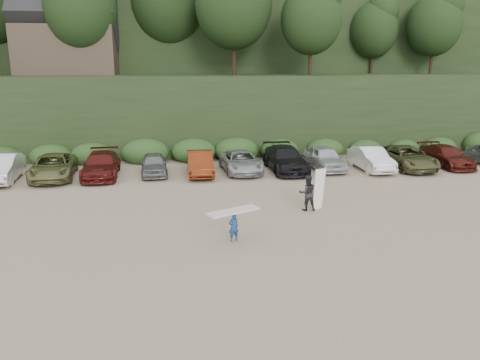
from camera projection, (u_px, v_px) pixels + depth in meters
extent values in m
plane|color=tan|center=(255.00, 224.00, 20.73)|extent=(120.00, 120.00, 0.00)
cube|color=black|center=(211.00, 110.00, 41.12)|extent=(80.00, 14.00, 6.00)
cube|color=black|center=(198.00, 55.00, 57.19)|extent=(90.00, 30.00, 16.00)
ellipsoid|color=black|center=(210.00, 14.00, 39.19)|extent=(66.00, 12.00, 10.00)
cube|color=#2B491E|center=(213.00, 152.00, 34.43)|extent=(46.20, 2.00, 1.20)
cube|color=brown|center=(69.00, 51.00, 40.14)|extent=(8.00, 6.00, 4.00)
imported|color=silver|center=(2.00, 168.00, 28.16)|extent=(2.06, 5.03, 1.62)
imported|color=olive|center=(53.00, 167.00, 28.86)|extent=(2.90, 5.52, 1.48)
imported|color=#561613|center=(101.00, 165.00, 29.29)|extent=(2.29, 5.32, 1.53)
imported|color=slate|center=(154.00, 164.00, 29.85)|extent=(1.81, 4.12, 1.38)
imported|color=maroon|center=(200.00, 163.00, 29.85)|extent=(1.63, 4.55, 1.49)
imported|color=#A3A6AA|center=(241.00, 162.00, 30.58)|extent=(2.58, 5.07, 1.37)
imported|color=black|center=(285.00, 159.00, 30.92)|extent=(2.34, 5.55, 1.60)
imported|color=silver|center=(325.00, 158.00, 31.35)|extent=(2.09, 4.69, 1.57)
imported|color=white|center=(371.00, 159.00, 31.13)|extent=(1.68, 4.69, 1.54)
imported|color=brown|center=(406.00, 157.00, 31.65)|extent=(2.76, 5.52, 1.50)
imported|color=#4E1711|center=(446.00, 156.00, 32.31)|extent=(2.21, 4.97, 1.42)
imported|color=navy|center=(234.00, 227.00, 18.66)|extent=(0.50, 0.40, 1.18)
cube|color=silver|center=(233.00, 211.00, 18.50)|extent=(2.22, 1.47, 0.09)
imported|color=black|center=(307.00, 193.00, 22.55)|extent=(0.85, 0.66, 1.74)
cube|color=white|center=(319.00, 189.00, 22.59)|extent=(0.64, 0.48, 2.05)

